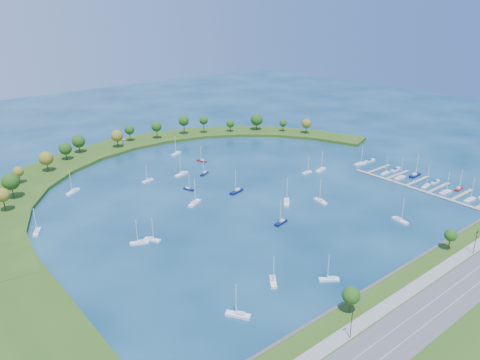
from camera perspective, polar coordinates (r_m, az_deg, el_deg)
ground at (r=255.81m, az=-0.15°, el=-1.41°), size 700.00×700.00×0.00m
south_shoreline at (r=188.40m, az=24.88°, el=-12.23°), size 420.00×43.10×11.60m
breakwater at (r=271.49m, az=-14.38°, el=-0.51°), size 286.74×247.64×2.00m
breakwater_trees at (r=316.60m, az=-12.42°, el=4.64°), size 242.71×90.79×14.56m
harbor_tower at (r=339.82m, az=-14.05°, el=4.52°), size 2.60×2.60×4.38m
dock_system at (r=282.12m, az=21.62°, el=-0.68°), size 24.28×82.00×1.60m
moored_boat_0 at (r=280.98m, az=-7.19°, el=0.76°), size 9.88×5.17×13.98m
moored_boat_1 at (r=230.37m, az=-23.67°, el=-5.79°), size 5.65×8.26×11.91m
moored_boat_2 at (r=245.66m, az=9.85°, el=-2.51°), size 3.90×8.87×12.61m
moored_boat_3 at (r=280.92m, az=-4.40°, el=0.85°), size 7.42×5.06×10.69m
moored_boat_4 at (r=259.04m, az=-6.32°, el=-1.04°), size 3.66×6.83×9.67m
moored_boat_5 at (r=240.73m, az=-5.60°, el=-2.78°), size 9.50×6.57×13.72m
moored_boat_6 at (r=284.97m, az=8.23°, el=0.99°), size 7.19×2.16×10.51m
moored_boat_7 at (r=220.59m, az=5.05°, el=-5.14°), size 8.29×3.80×11.77m
moored_boat_8 at (r=177.56m, az=4.08°, el=-12.24°), size 6.68×7.65×11.72m
moored_boat_9 at (r=319.58m, az=-7.81°, el=3.29°), size 9.14×6.05×13.12m
moored_boat_10 at (r=234.36m, az=19.05°, el=-4.64°), size 3.55×8.70×12.42m
moored_boat_11 at (r=241.92m, az=5.73°, el=-2.66°), size 8.57×8.56×13.91m
moored_boat_12 at (r=181.53m, az=10.89°, el=-11.79°), size 7.47×6.14×11.21m
moored_boat_13 at (r=269.54m, az=-19.81°, el=-1.30°), size 9.13×7.11×13.50m
moored_boat_14 at (r=207.12m, az=-12.25°, el=-7.45°), size 8.06×5.47×11.61m
moored_boat_15 at (r=290.41m, az=9.89°, el=1.29°), size 8.85×3.92×12.57m
moored_boat_16 at (r=254.00m, az=-0.43°, el=-1.35°), size 9.54×4.57×13.52m
moored_boat_17 at (r=208.50m, az=-10.74°, el=-7.13°), size 5.73×7.50×11.04m
moored_boat_18 at (r=303.49m, az=-4.72°, el=2.42°), size 3.84×7.31×10.34m
moored_boat_19 at (r=274.43m, az=-11.25°, el=-0.02°), size 7.56×3.47×10.73m
moored_boat_20 at (r=161.10m, az=-0.21°, el=-16.14°), size 6.70×8.38×12.49m
docked_boat_0 at (r=271.87m, az=26.38°, el=-2.13°), size 8.70×2.75×12.65m
docked_boat_2 at (r=276.88m, az=23.91°, el=-1.32°), size 8.60×3.48×12.28m
docked_boat_3 at (r=285.04m, az=25.27°, el=-0.92°), size 7.90×2.99×11.33m
docked_boat_4 at (r=281.63m, az=21.86°, el=-0.64°), size 8.22×3.32×11.74m
docked_boat_5 at (r=290.53m, az=22.87°, el=-0.20°), size 7.73×2.91×1.54m
docked_boat_6 at (r=289.14m, az=19.02°, el=0.31°), size 8.51×2.59×12.42m
docked_boat_7 at (r=296.11m, az=20.68°, el=0.59°), size 9.51×2.93×13.87m
docked_boat_8 at (r=294.05m, az=17.39°, el=0.85°), size 7.33×2.35×10.64m
docked_boat_9 at (r=302.37m, az=18.54°, el=1.24°), size 9.44×3.84×1.87m
docked_boat_10 at (r=306.46m, az=14.54°, el=1.99°), size 8.76×3.78×12.46m
docked_boat_11 at (r=314.30m, az=15.63°, el=2.31°), size 8.51×2.46×1.73m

